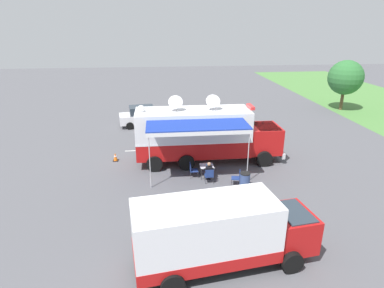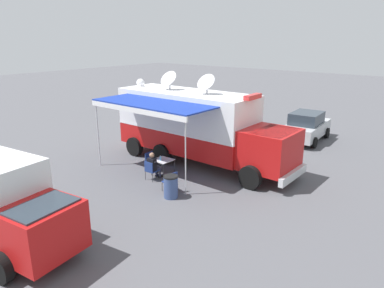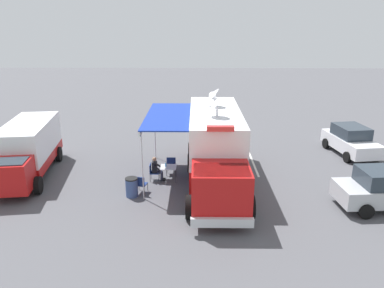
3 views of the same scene
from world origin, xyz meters
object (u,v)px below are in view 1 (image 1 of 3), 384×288
object	(u,v)px
folding_chair_beside_table	(192,169)
seated_responder	(209,171)
traffic_cone	(115,157)
car_far_corner	(223,117)
support_truck	(219,233)
folding_chair_at_table	(209,175)
water_bottle	(207,165)
car_behind_truck	(143,116)
trash_bin	(245,180)
folding_table	(207,166)
command_truck	(204,133)
folding_chair_spare_by_truck	(238,177)

from	to	relation	value
folding_chair_beside_table	seated_responder	size ratio (longest dim) A/B	0.70
traffic_cone	car_far_corner	size ratio (longest dim) A/B	0.13
seated_responder	support_truck	bearing A→B (deg)	-5.67
folding_chair_at_table	water_bottle	bearing A→B (deg)	-177.10
water_bottle	traffic_cone	world-z (taller)	water_bottle
water_bottle	support_truck	distance (m)	7.29
car_behind_truck	seated_responder	bearing A→B (deg)	19.86
support_truck	car_far_corner	size ratio (longest dim) A/B	1.62
trash_bin	water_bottle	bearing A→B (deg)	-126.69
folding_table	trash_bin	distance (m)	2.47
folding_chair_at_table	command_truck	bearing A→B (deg)	177.14
seated_responder	support_truck	world-z (taller)	support_truck
command_truck	traffic_cone	xyz separation A→B (m)	(-0.67, -5.87, -1.67)
car_behind_truck	car_far_corner	size ratio (longest dim) A/B	1.02
traffic_cone	car_behind_truck	world-z (taller)	car_behind_truck
traffic_cone	water_bottle	bearing A→B (deg)	61.13
seated_responder	car_behind_truck	size ratio (longest dim) A/B	0.28
support_truck	traffic_cone	bearing A→B (deg)	-154.10
trash_bin	car_far_corner	bearing A→B (deg)	175.06
folding_chair_spare_by_truck	seated_responder	distance (m)	1.67
command_truck	traffic_cone	distance (m)	6.13
folding_chair_spare_by_truck	trash_bin	bearing A→B (deg)	41.93
water_bottle	command_truck	bearing A→B (deg)	175.59
seated_responder	trash_bin	bearing A→B (deg)	63.17
folding_chair_spare_by_truck	trash_bin	world-z (taller)	trash_bin
seated_responder	traffic_cone	distance (m)	6.76
folding_chair_spare_by_truck	car_far_corner	xyz separation A→B (m)	(-10.75, 1.29, 0.37)
folding_table	seated_responder	xyz separation A→B (m)	(0.61, 0.02, -0.02)
water_bottle	car_behind_truck	world-z (taller)	car_behind_truck
folding_table	seated_responder	size ratio (longest dim) A/B	0.64
seated_responder	car_behind_truck	world-z (taller)	car_behind_truck
folding_chair_at_table	folding_table	bearing A→B (deg)	-178.50
car_behind_truck	car_far_corner	xyz separation A→B (m)	(1.26, 6.97, 0.00)
car_behind_truck	command_truck	bearing A→B (deg)	26.78
traffic_cone	car_behind_truck	bearing A→B (deg)	168.56
folding_chair_spare_by_truck	support_truck	size ratio (longest dim) A/B	0.12
water_bottle	seated_responder	distance (m)	0.51
water_bottle	car_behind_truck	distance (m)	11.69
folding_chair_at_table	car_far_corner	world-z (taller)	car_far_corner
water_bottle	seated_responder	size ratio (longest dim) A/B	0.18
folding_chair_at_table	trash_bin	distance (m)	2.03
support_truck	car_behind_truck	bearing A→B (deg)	-169.25
folding_table	support_truck	bearing A→B (deg)	-5.05
folding_chair_at_table	car_far_corner	distance (m)	10.74
folding_table	car_far_corner	xyz separation A→B (m)	(-9.55, 2.86, 0.21)
traffic_cone	car_far_corner	bearing A→B (deg)	127.50
support_truck	car_far_corner	world-z (taller)	support_truck
water_bottle	trash_bin	xyz separation A→B (m)	(1.43, 1.91, -0.38)
command_truck	car_far_corner	size ratio (longest dim) A/B	2.20
folding_chair_at_table	seated_responder	bearing A→B (deg)	-179.74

